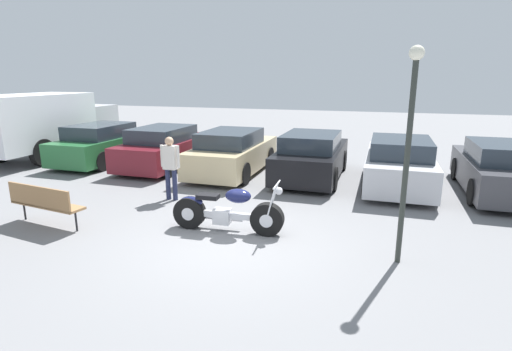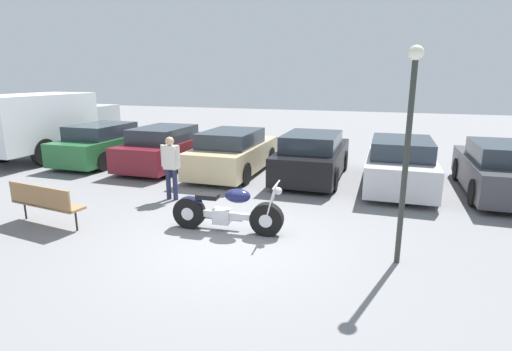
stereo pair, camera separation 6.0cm
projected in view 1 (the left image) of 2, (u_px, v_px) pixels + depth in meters
name	position (u px, v px, depth m)	size (l,w,h in m)	color
ground_plane	(230.00, 243.00, 7.49)	(60.00, 60.00, 0.00)	slate
motorcycle	(226.00, 211.00, 7.95)	(2.29, 0.62, 1.06)	black
parked_car_green	(105.00, 144.00, 14.36)	(1.83, 4.20, 1.39)	#286B38
parked_car_maroon	(166.00, 148.00, 13.60)	(1.83, 4.20, 1.39)	maroon
parked_car_champagne	(233.00, 153.00, 12.70)	(1.83, 4.20, 1.39)	#C6B284
parked_car_black	(312.00, 157.00, 12.13)	(1.83, 4.20, 1.39)	black
parked_car_silver	(399.00, 164.00, 11.11)	(1.83, 4.20, 1.39)	#BCBCC1
parked_car_dark_grey	(501.00, 170.00, 10.40)	(1.83, 4.20, 1.39)	#3D3D42
delivery_truck	(45.00, 122.00, 14.95)	(2.19, 5.80, 2.40)	silver
park_bench	(44.00, 201.00, 8.17)	(1.81, 0.64, 0.89)	#997047
lamp_post	(409.00, 133.00, 6.19)	(0.23, 0.23, 3.49)	#2D332D
person_standing	(170.00, 163.00, 9.87)	(0.52, 0.21, 1.60)	#232847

